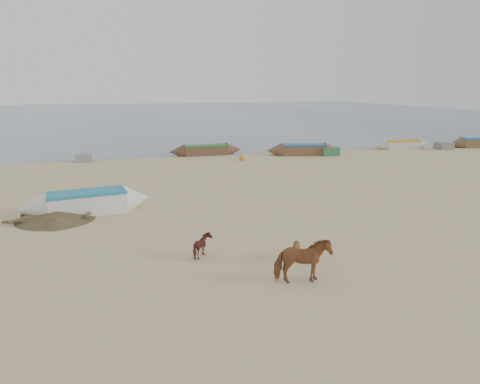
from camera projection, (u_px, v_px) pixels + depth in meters
name	position (u px, v px, depth m)	size (l,w,h in m)	color
ground	(271.00, 242.00, 17.11)	(140.00, 140.00, 0.00)	tan
sea	(130.00, 114.00, 93.78)	(160.00, 160.00, 0.00)	slate
cow_adult	(302.00, 261.00, 13.40)	(0.73, 1.60, 1.35)	brown
calf_front	(296.00, 249.00, 15.16)	(0.65, 0.73, 0.80)	brown
calf_right	(203.00, 246.00, 15.51)	(0.77, 0.66, 0.77)	#58241C
near_canoe	(86.00, 202.00, 20.83)	(5.71, 1.41, 1.00)	silver
debris_pile	(55.00, 215.00, 19.86)	(3.28, 3.28, 0.47)	brown
waterline_canoes	(206.00, 152.00, 37.17)	(59.05, 4.22, 0.90)	brown
beach_clutter	(229.00, 155.00, 36.43)	(46.86, 4.06, 0.64)	#306C43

